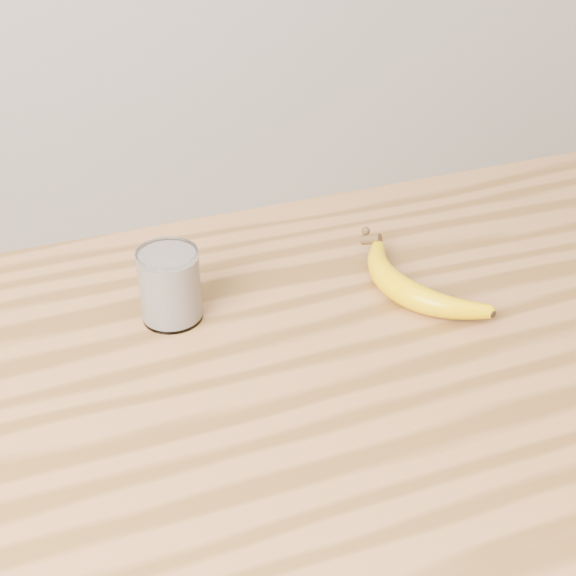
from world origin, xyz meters
name	(u,v)px	position (x,y,z in m)	size (l,w,h in m)	color
table	(391,456)	(0.00, 0.00, 0.77)	(1.20, 0.80, 0.90)	#986539
smoothie_glass	(170,286)	(-0.20, 0.18, 0.94)	(0.07, 0.07, 0.09)	white
banana	(401,290)	(0.06, 0.11, 0.92)	(0.10, 0.27, 0.03)	#E6B400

